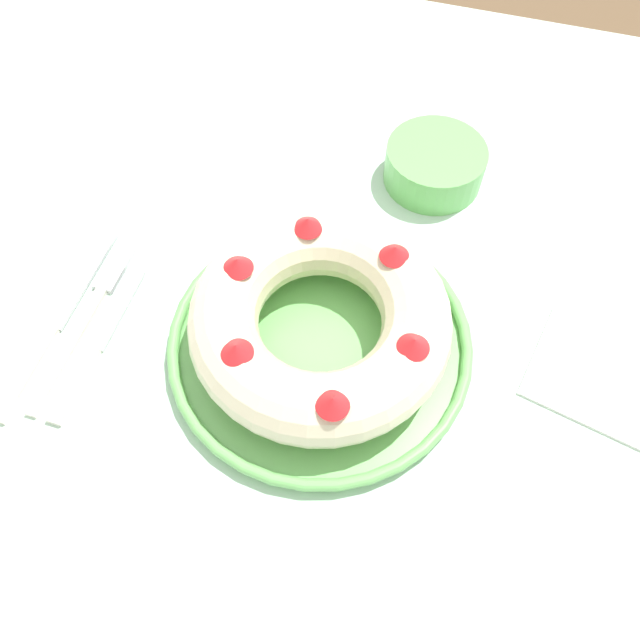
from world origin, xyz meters
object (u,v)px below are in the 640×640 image
bundt_cake (320,320)px  cake_knife (93,352)px  serving_dish (320,342)px  side_bowl (434,165)px  fork (89,313)px  napkin (615,384)px  serving_knife (50,332)px

bundt_cake → cake_knife: 0.25m
serving_dish → side_bowl: 0.28m
fork → serving_dish: bearing=4.7°
bundt_cake → napkin: bundt_cake is taller
serving_dish → serving_knife: size_ratio=1.29×
bundt_cake → serving_knife: bearing=-166.7°
napkin → serving_dish: bearing=-171.7°
serving_knife → napkin: serving_knife is taller
cake_knife → napkin: 0.54m
cake_knife → napkin: (0.53, 0.12, -0.00)m
fork → serving_knife: bearing=-132.6°
fork → napkin: fork is taller
cake_knife → side_bowl: (0.29, 0.35, 0.02)m
fork → side_bowl: side_bowl is taller
serving_dish → napkin: size_ratio=1.89×
serving_dish → side_bowl: (0.07, 0.27, 0.01)m
side_bowl → napkin: size_ratio=0.73×
serving_dish → serving_knife: (-0.28, -0.07, -0.01)m
fork → napkin: 0.56m
bundt_cake → side_bowl: bearing=76.3°
cake_knife → bundt_cake: bearing=14.8°
fork → side_bowl: 0.44m
serving_dish → cake_knife: 0.24m
bundt_cake → napkin: bearing=8.4°
serving_knife → side_bowl: (0.35, 0.34, 0.02)m
bundt_cake → fork: 0.26m
fork → bundt_cake: bearing=4.7°
napkin → side_bowl: bearing=136.1°
cake_knife → side_bowl: size_ratio=1.59×
fork → serving_knife: serving_knife is taller
side_bowl → napkin: 0.33m
serving_knife → cake_knife: 0.05m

